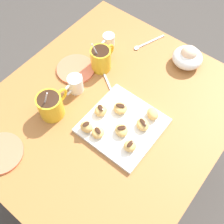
{
  "coord_description": "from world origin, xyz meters",
  "views": [
    {
      "loc": [
        -0.43,
        -0.36,
        1.63
      ],
      "look_at": [
        -0.01,
        -0.03,
        0.75
      ],
      "focal_mm": 44.16,
      "sensor_mm": 36.0,
      "label": 1
    }
  ],
  "objects_px": {
    "saucer_coral_right": "(1,153)",
    "beignet_7": "(153,114)",
    "pastry_plate_square": "(123,125)",
    "beignet_6": "(98,133)",
    "chocolate_sauce_pitcher": "(109,40)",
    "beignet_1": "(120,108)",
    "saucer_coral_left": "(76,69)",
    "beignet_3": "(122,130)",
    "coffee_mug_mustard_right": "(101,58)",
    "beignet_0": "(130,146)",
    "cream_pitcher_white": "(75,84)",
    "coffee_mug_mustard_left": "(51,105)",
    "ice_cream_bowl": "(188,57)",
    "dining_table": "(109,126)",
    "beignet_2": "(101,111)",
    "beignet_5": "(86,126)",
    "beignet_4": "(143,125)"
  },
  "relations": [
    {
      "from": "coffee_mug_mustard_right",
      "to": "chocolate_sauce_pitcher",
      "type": "distance_m",
      "value": 0.13
    },
    {
      "from": "cream_pitcher_white",
      "to": "ice_cream_bowl",
      "type": "height_order",
      "value": "ice_cream_bowl"
    },
    {
      "from": "saucer_coral_right",
      "to": "beignet_7",
      "type": "height_order",
      "value": "beignet_7"
    },
    {
      "from": "cream_pitcher_white",
      "to": "beignet_6",
      "type": "bearing_deg",
      "value": -117.2
    },
    {
      "from": "pastry_plate_square",
      "to": "beignet_6",
      "type": "distance_m",
      "value": 0.1
    },
    {
      "from": "beignet_6",
      "to": "beignet_7",
      "type": "xyz_separation_m",
      "value": [
        0.18,
        -0.11,
        0.0
      ]
    },
    {
      "from": "beignet_5",
      "to": "beignet_1",
      "type": "bearing_deg",
      "value": -19.41
    },
    {
      "from": "pastry_plate_square",
      "to": "saucer_coral_left",
      "type": "relative_size",
      "value": 1.65
    },
    {
      "from": "pastry_plate_square",
      "to": "beignet_3",
      "type": "xyz_separation_m",
      "value": [
        -0.03,
        -0.02,
        0.02
      ]
    },
    {
      "from": "beignet_0",
      "to": "beignet_6",
      "type": "distance_m",
      "value": 0.12
    },
    {
      "from": "coffee_mug_mustard_right",
      "to": "beignet_6",
      "type": "xyz_separation_m",
      "value": [
        -0.26,
        -0.2,
        -0.02
      ]
    },
    {
      "from": "coffee_mug_mustard_left",
      "to": "cream_pitcher_white",
      "type": "distance_m",
      "value": 0.13
    },
    {
      "from": "beignet_1",
      "to": "saucer_coral_right",
      "type": "bearing_deg",
      "value": 150.39
    },
    {
      "from": "beignet_0",
      "to": "beignet_1",
      "type": "bearing_deg",
      "value": 49.61
    },
    {
      "from": "pastry_plate_square",
      "to": "beignet_0",
      "type": "bearing_deg",
      "value": -127.95
    },
    {
      "from": "chocolate_sauce_pitcher",
      "to": "beignet_6",
      "type": "relative_size",
      "value": 1.95
    },
    {
      "from": "beignet_5",
      "to": "beignet_0",
      "type": "bearing_deg",
      "value": -77.32
    },
    {
      "from": "ice_cream_bowl",
      "to": "beignet_6",
      "type": "relative_size",
      "value": 2.68
    },
    {
      "from": "coffee_mug_mustard_left",
      "to": "pastry_plate_square",
      "type": "bearing_deg",
      "value": -64.35
    },
    {
      "from": "beignet_6",
      "to": "cream_pitcher_white",
      "type": "bearing_deg",
      "value": 62.8
    },
    {
      "from": "dining_table",
      "to": "coffee_mug_mustard_left",
      "type": "distance_m",
      "value": 0.28
    },
    {
      "from": "chocolate_sauce_pitcher",
      "to": "beignet_0",
      "type": "height_order",
      "value": "chocolate_sauce_pitcher"
    },
    {
      "from": "beignet_1",
      "to": "beignet_4",
      "type": "distance_m",
      "value": 0.11
    },
    {
      "from": "dining_table",
      "to": "coffee_mug_mustard_left",
      "type": "relative_size",
      "value": 6.51
    },
    {
      "from": "beignet_2",
      "to": "pastry_plate_square",
      "type": "bearing_deg",
      "value": -82.72
    },
    {
      "from": "beignet_4",
      "to": "beignet_6",
      "type": "distance_m",
      "value": 0.16
    },
    {
      "from": "chocolate_sauce_pitcher",
      "to": "beignet_6",
      "type": "xyz_separation_m",
      "value": [
        -0.38,
        -0.26,
        0.0
      ]
    },
    {
      "from": "coffee_mug_mustard_left",
      "to": "beignet_6",
      "type": "distance_m",
      "value": 0.2
    },
    {
      "from": "coffee_mug_mustard_right",
      "to": "beignet_4",
      "type": "height_order",
      "value": "coffee_mug_mustard_right"
    },
    {
      "from": "beignet_0",
      "to": "beignet_6",
      "type": "height_order",
      "value": "beignet_0"
    },
    {
      "from": "beignet_2",
      "to": "beignet_3",
      "type": "relative_size",
      "value": 0.94
    },
    {
      "from": "chocolate_sauce_pitcher",
      "to": "beignet_2",
      "type": "distance_m",
      "value": 0.37
    },
    {
      "from": "dining_table",
      "to": "beignet_2",
      "type": "bearing_deg",
      "value": 171.92
    },
    {
      "from": "dining_table",
      "to": "beignet_0",
      "type": "distance_m",
      "value": 0.25
    },
    {
      "from": "chocolate_sauce_pitcher",
      "to": "saucer_coral_left",
      "type": "distance_m",
      "value": 0.2
    },
    {
      "from": "beignet_2",
      "to": "beignet_7",
      "type": "distance_m",
      "value": 0.19
    },
    {
      "from": "ice_cream_bowl",
      "to": "chocolate_sauce_pitcher",
      "type": "distance_m",
      "value": 0.35
    },
    {
      "from": "beignet_1",
      "to": "beignet_3",
      "type": "bearing_deg",
      "value": -139.89
    },
    {
      "from": "beignet_3",
      "to": "dining_table",
      "type": "bearing_deg",
      "value": 62.91
    },
    {
      "from": "chocolate_sauce_pitcher",
      "to": "beignet_1",
      "type": "xyz_separation_m",
      "value": [
        -0.25,
        -0.26,
        0.0
      ]
    },
    {
      "from": "cream_pitcher_white",
      "to": "chocolate_sauce_pitcher",
      "type": "height_order",
      "value": "cream_pitcher_white"
    },
    {
      "from": "saucer_coral_right",
      "to": "beignet_7",
      "type": "relative_size",
      "value": 3.07
    },
    {
      "from": "coffee_mug_mustard_right",
      "to": "beignet_1",
      "type": "distance_m",
      "value": 0.24
    },
    {
      "from": "beignet_0",
      "to": "beignet_2",
      "type": "bearing_deg",
      "value": 74.42
    },
    {
      "from": "saucer_coral_left",
      "to": "beignet_6",
      "type": "height_order",
      "value": "beignet_6"
    },
    {
      "from": "beignet_0",
      "to": "beignet_7",
      "type": "xyz_separation_m",
      "value": [
        0.15,
        0.01,
        0.0
      ]
    },
    {
      "from": "chocolate_sauce_pitcher",
      "to": "beignet_5",
      "type": "height_order",
      "value": "chocolate_sauce_pitcher"
    },
    {
      "from": "coffee_mug_mustard_left",
      "to": "ice_cream_bowl",
      "type": "bearing_deg",
      "value": -26.96
    },
    {
      "from": "coffee_mug_mustard_right",
      "to": "beignet_0",
      "type": "relative_size",
      "value": 3.46
    },
    {
      "from": "beignet_1",
      "to": "beignet_3",
      "type": "distance_m",
      "value": 0.09
    }
  ]
}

